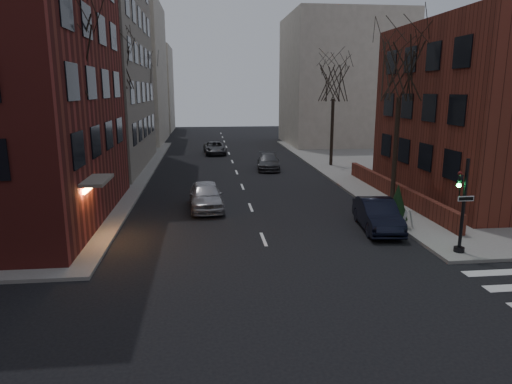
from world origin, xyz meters
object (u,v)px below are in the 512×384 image
evergreen_shrub (398,202)px  tree_right_b (334,82)px  tree_left_a (66,54)px  tree_right_a (401,70)px  traffic_signal (461,212)px  car_lane_gray (268,162)px  car_lane_far (215,148)px  streetlamp_near (118,132)px  car_lane_silver (206,196)px  parked_sedan (378,215)px  tree_left_c (142,78)px  tree_left_b (115,60)px  sandwich_board (408,219)px  streetlamp_far (152,115)px

evergreen_shrub → tree_right_b: bearing=85.6°
tree_left_a → tree_right_a: tree_left_a is taller
traffic_signal → tree_left_a: tree_left_a is taller
tree_left_a → car_lane_gray: 22.19m
tree_right_a → car_lane_far: 26.84m
tree_left_a → evergreen_shrub: (16.23, 0.15, -7.37)m
streetlamp_near → evergreen_shrub: size_ratio=3.30×
tree_left_a → car_lane_silver: tree_left_a is taller
streetlamp_near → parked_sedan: 17.12m
tree_left_c → tree_right_b: tree_left_c is taller
tree_left_c → tree_left_b: bearing=-90.0°
parked_sedan → sandwich_board: bearing=-8.3°
streetlamp_near → parked_sedan: bearing=-32.9°
car_lane_silver → tree_right_b: bearing=47.7°
tree_right_b → evergreen_shrub: size_ratio=4.82×
streetlamp_near → evergreen_shrub: bearing=-26.7°
car_lane_silver → tree_left_b: bearing=124.3°
parked_sedan → car_lane_far: bearing=110.9°
sandwich_board → car_lane_silver: bearing=167.4°
streetlamp_near → parked_sedan: (14.08, -9.10, -3.47)m
tree_right_b → streetlamp_far: 20.01m
car_lane_gray → sandwich_board: bearing=-70.7°
tree_right_a → streetlamp_far: tree_right_a is taller
car_lane_silver → sandwich_board: 11.34m
traffic_signal → tree_right_b: (0.86, 23.01, 5.68)m
car_lane_silver → tree_right_a: bearing=-2.8°
tree_right_a → car_lane_silver: bearing=-179.8°
streetlamp_near → car_lane_silver: 7.67m
tree_left_b → parked_sedan: tree_left_b is taller
sandwich_board → tree_left_b: bearing=156.1°
tree_right_b → car_lane_far: 15.75m
sandwich_board → traffic_signal: bearing=-63.8°
parked_sedan → tree_left_b: bearing=144.6°
evergreen_shrub → sandwich_board: bearing=-94.7°
parked_sedan → car_lane_silver: car_lane_silver is taller
tree_right_b → tree_right_a: bearing=-90.0°
tree_left_c → streetlamp_far: size_ratio=1.55×
tree_left_a → sandwich_board: size_ratio=11.03×
tree_left_c → parked_sedan: size_ratio=2.09×
traffic_signal → tree_left_a: (-16.74, 5.01, 6.56)m
streetlamp_far → tree_left_a: bearing=-91.2°
parked_sedan → streetlamp_near: bearing=153.5°
tree_right_b → car_lane_silver: size_ratio=1.94×
tree_left_c → parked_sedan: (14.68, -27.10, -7.26)m
tree_left_a → car_lane_gray: bearing=55.8°
car_lane_gray → evergreen_shrub: (4.54, -17.03, 0.42)m
tree_left_c → car_lane_gray: 16.39m
car_lane_silver → traffic_signal: bearing=-43.3°
tree_left_c → tree_right_b: (17.60, -8.00, -0.44)m
tree_left_c → tree_right_a: bearing=-51.3°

